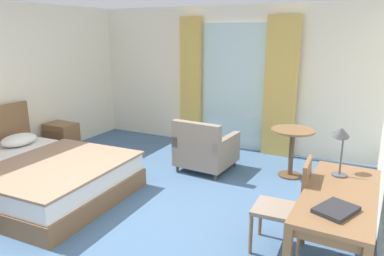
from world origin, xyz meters
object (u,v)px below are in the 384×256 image
writing_desk (339,203)px  closed_book (336,210)px  round_cafe_table (292,142)px  armchair_by_window (205,149)px  desk_lamp (341,138)px  desk_chair (290,203)px  bed (33,175)px  nightstand (62,139)px

writing_desk → closed_book: bearing=-90.1°
round_cafe_table → armchair_by_window: bearing=-164.7°
closed_book → desk_lamp: bearing=118.1°
writing_desk → desk_lamp: bearing=98.2°
closed_book → armchair_by_window: size_ratio=0.37×
writing_desk → armchair_by_window: size_ratio=1.73×
writing_desk → desk_chair: 0.47m
writing_desk → armchair_by_window: (-2.01, 1.71, -0.34)m
desk_lamp → armchair_by_window: (-1.94, 1.24, -0.77)m
closed_book → round_cafe_table: (-0.79, 2.42, -0.25)m
desk_chair → bed: bearing=-176.6°
nightstand → closed_book: bearing=-19.8°
writing_desk → desk_lamp: desk_lamp is taller
writing_desk → closed_book: closed_book is taller
desk_chair → desk_lamp: size_ratio=2.01×
nightstand → writing_desk: 4.67m
bed → nightstand: (-0.84, 1.31, 0.02)m
writing_desk → round_cafe_table: bearing=111.3°
writing_desk → desk_chair: (-0.42, 0.13, -0.16)m
bed → armchair_by_window: (1.63, 1.77, 0.07)m
desk_lamp → armchair_by_window: bearing=147.5°
desk_chair → armchair_by_window: desk_chair is taller
closed_book → armchair_by_window: 2.93m
desk_lamp → desk_chair: bearing=-136.0°
nightstand → closed_book: closed_book is taller
writing_desk → bed: bearing=-179.0°
bed → closed_book: (3.64, -0.31, 0.51)m
desk_lamp → armchair_by_window: 2.43m
desk_chair → closed_book: desk_chair is taller
round_cafe_table → bed: bearing=-143.5°
nightstand → desk_chair: size_ratio=0.60×
bed → round_cafe_table: bearing=36.5°
round_cafe_table → nightstand: bearing=-167.7°
desk_lamp → closed_book: desk_lamp is taller
desk_lamp → closed_book: bearing=-85.4°
desk_lamp → round_cafe_table: bearing=114.8°
armchair_by_window → round_cafe_table: armchair_by_window is taller
desk_chair → writing_desk: bearing=-16.8°
round_cafe_table → desk_lamp: bearing=-65.2°
desk_chair → desk_lamp: bearing=44.0°
armchair_by_window → desk_chair: bearing=-44.9°
writing_desk → closed_book: (-0.00, -0.37, 0.11)m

